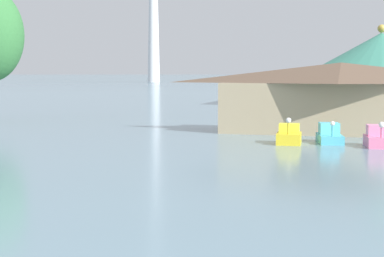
{
  "coord_description": "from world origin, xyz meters",
  "views": [
    {
      "loc": [
        13.85,
        -10.47,
        4.63
      ],
      "look_at": [
        5.79,
        18.99,
        1.97
      ],
      "focal_mm": 61.38,
      "sensor_mm": 36.0,
      "label": 1
    }
  ],
  "objects": [
    {
      "name": "pedal_boat_cyan",
      "position": [
        11.29,
        32.89,
        0.5
      ],
      "size": [
        2.02,
        3.2,
        1.51
      ],
      "rotation": [
        0.0,
        0.0,
        -1.37
      ],
      "color": "#4CB7CC",
      "rests_on": "ground"
    },
    {
      "name": "pedal_boat_pink",
      "position": [
        14.35,
        31.43,
        0.53
      ],
      "size": [
        1.91,
        2.93,
        1.63
      ],
      "rotation": [
        0.0,
        0.0,
        -1.43
      ],
      "color": "pink",
      "rests_on": "ground"
    },
    {
      "name": "green_roof_pavilion",
      "position": [
        14.58,
        48.01,
        4.42
      ],
      "size": [
        11.07,
        11.07,
        8.62
      ],
      "color": "#993328",
      "rests_on": "ground"
    },
    {
      "name": "pedal_boat_yellow",
      "position": [
        8.82,
        31.54,
        0.53
      ],
      "size": [
        1.69,
        2.4,
        1.75
      ],
      "rotation": [
        0.0,
        0.0,
        -1.5
      ],
      "color": "yellow",
      "rests_on": "ground"
    },
    {
      "name": "boathouse",
      "position": [
        11.64,
        39.67,
        2.77
      ],
      "size": [
        18.94,
        6.14,
        5.3
      ],
      "color": "tan",
      "rests_on": "ground"
    }
  ]
}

